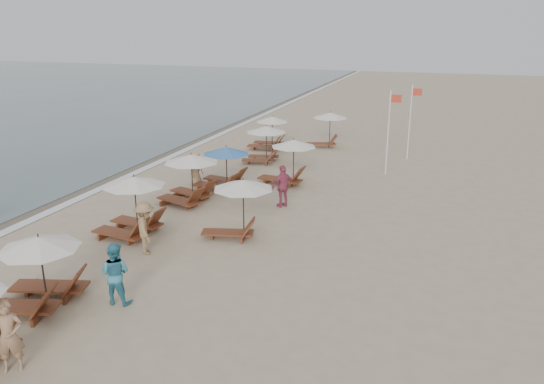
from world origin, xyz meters
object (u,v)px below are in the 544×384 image
(lounger_station_6, at_px, (268,133))
(beachgoer_near, at_px, (9,336))
(lounger_station_1, at_px, (35,275))
(inland_station_1, at_px, (287,159))
(lounger_station_2, at_px, (130,207))
(lounger_station_4, at_px, (222,168))
(flag_pole_near, at_px, (389,129))
(beachgoer_mid_a, at_px, (115,273))
(lounger_station_5, at_px, (263,142))
(beachgoer_far_b, at_px, (196,169))
(inland_station_2, at_px, (326,126))
(beachgoer_far_a, at_px, (283,186))
(beachgoer_mid_b, at_px, (145,228))
(lounger_station_3, at_px, (187,179))
(inland_station_0, at_px, (237,202))

(lounger_station_6, relative_size, beachgoer_near, 1.44)
(lounger_station_1, bearing_deg, inland_station_1, 77.60)
(lounger_station_2, height_order, lounger_station_4, lounger_station_2)
(lounger_station_1, bearing_deg, flag_pole_near, 66.53)
(lounger_station_1, relative_size, beachgoer_mid_a, 1.52)
(lounger_station_1, relative_size, lounger_station_5, 1.10)
(lounger_station_4, relative_size, beachgoer_far_b, 1.63)
(inland_station_1, height_order, inland_station_2, same)
(lounger_station_2, xyz_separation_m, beachgoer_near, (2.04, -7.92, -0.22))
(lounger_station_4, xyz_separation_m, inland_station_2, (2.62, 10.45, 0.39))
(lounger_station_5, distance_m, beachgoer_far_a, 7.78)
(inland_station_2, distance_m, flag_pole_near, 7.05)
(lounger_station_2, distance_m, beachgoer_far_b, 6.59)
(beachgoer_mid_b, bearing_deg, lounger_station_2, 10.26)
(lounger_station_3, height_order, flag_pole_near, flag_pole_near)
(inland_station_2, relative_size, beachgoer_near, 1.52)
(lounger_station_6, relative_size, beachgoer_mid_a, 1.39)
(lounger_station_2, distance_m, lounger_station_4, 6.58)
(inland_station_1, distance_m, beachgoer_near, 16.22)
(inland_station_2, bearing_deg, beachgoer_mid_b, -96.16)
(inland_station_2, distance_m, beachgoer_far_a, 12.07)
(inland_station_0, bearing_deg, lounger_station_5, 105.02)
(beachgoer_far_a, bearing_deg, flag_pole_near, -167.53)
(beachgoer_far_a, distance_m, flag_pole_near, 7.77)
(inland_station_0, xyz_separation_m, inland_station_2, (-0.47, 15.92, 0.01))
(beachgoer_far_b, bearing_deg, beachgoer_mid_b, -154.19)
(lounger_station_2, distance_m, lounger_station_5, 11.98)
(inland_station_2, bearing_deg, lounger_station_3, -103.80)
(beachgoer_far_a, bearing_deg, inland_station_0, 32.80)
(lounger_station_1, height_order, lounger_station_3, lounger_station_3)
(lounger_station_1, xyz_separation_m, lounger_station_6, (-0.49, 20.78, -0.01))
(flag_pole_near, bearing_deg, lounger_station_1, -113.47)
(flag_pole_near, bearing_deg, lounger_station_2, -124.13)
(lounger_station_2, bearing_deg, beachgoer_mid_b, -41.30)
(lounger_station_6, xyz_separation_m, beachgoer_far_a, (4.35, -10.41, -0.04))
(beachgoer_mid_b, xyz_separation_m, beachgoer_far_b, (-2.02, 7.80, -0.10))
(lounger_station_4, xyz_separation_m, beachgoer_near, (1.28, -14.46, -0.13))
(lounger_station_5, height_order, beachgoer_near, lounger_station_5)
(lounger_station_5, xyz_separation_m, beachgoer_mid_a, (1.54, -16.44, -0.26))
(lounger_station_3, distance_m, lounger_station_5, 7.89)
(lounger_station_5, height_order, beachgoer_mid_a, lounger_station_5)
(lounger_station_1, bearing_deg, beachgoer_near, -58.53)
(lounger_station_3, xyz_separation_m, lounger_station_6, (-0.20, 11.28, -0.14))
(lounger_station_5, height_order, beachgoer_far_b, lounger_station_5)
(inland_station_0, bearing_deg, beachgoer_far_b, 129.07)
(inland_station_0, xyz_separation_m, beachgoer_mid_b, (-2.44, -2.30, -0.47))
(beachgoer_near, distance_m, beachgoer_mid_a, 3.46)
(lounger_station_5, height_order, beachgoer_mid_b, lounger_station_5)
(beachgoer_mid_a, relative_size, beachgoer_far_a, 0.98)
(lounger_station_4, relative_size, beachgoer_mid_a, 1.48)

